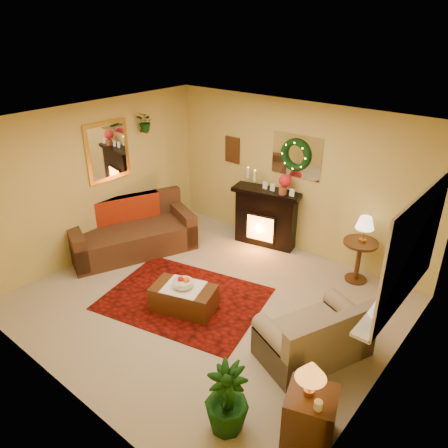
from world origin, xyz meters
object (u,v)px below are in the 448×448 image
Objects in this scene: fireplace at (267,216)px; loveseat at (314,327)px; coffee_table at (184,297)px; sofa at (132,230)px; side_table_round at (358,262)px; end_table_square at (310,418)px.

fireplace reaches higher than loveseat.
coffee_table is (0.24, -2.38, -0.34)m from fireplace.
sofa is 1.99m from coffee_table.
loveseat is 1.91× the size of side_table_round.
loveseat is at bearing -81.35° from side_table_round.
sofa reaches higher than loveseat.
sofa is 2.38× the size of coffee_table.
side_table_round reaches higher than coffee_table.
end_table_square is (0.86, -3.01, -0.05)m from side_table_round.
coffee_table is at bearing -146.62° from loveseat.
loveseat is 1.91m from coffee_table.
fireplace is at bearing 158.53° from loveseat.
end_table_square is (0.56, -1.08, -0.15)m from loveseat.
loveseat is (3.74, -0.28, -0.01)m from sofa.
side_table_round is at bearing 48.42° from sofa.
coffee_table is (-1.86, -0.36, -0.21)m from loveseat.
sofa is at bearing 162.41° from end_table_square.
coffee_table is at bearing -124.44° from side_table_round.
sofa is 3.07× the size of side_table_round.
sofa is 4.51m from end_table_square.
sofa reaches higher than side_table_round.
fireplace reaches higher than end_table_square.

